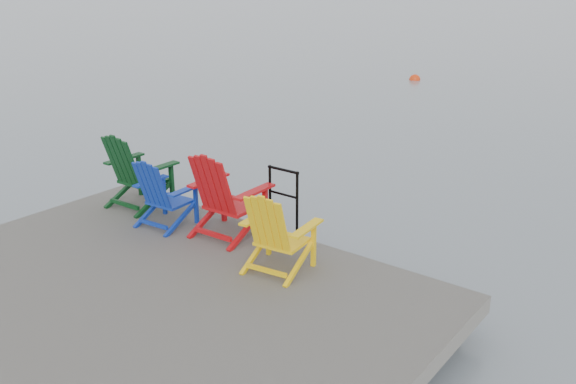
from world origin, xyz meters
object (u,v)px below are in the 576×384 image
Objects in this scene: buoy_b at (415,80)px; chair_yellow at (276,231)px; chair_green at (135,170)px; handrail at (283,195)px; chair_blue at (163,192)px; chair_red at (225,194)px.

chair_yellow is at bearing -68.97° from buoy_b.
chair_green is at bearing 165.53° from chair_yellow.
handrail is 1.63m from chair_blue.
chair_red is at bearing 154.62° from chair_yellow.
chair_green is at bearing 178.11° from chair_red.
handrail is 0.92× the size of chair_yellow.
chair_green is at bearing 159.83° from chair_blue.
chair_green is 0.89m from chair_blue.
chair_blue reaches higher than handrail.
chair_red is 1.20m from chair_yellow.
chair_blue is at bearing -75.48° from buoy_b.
chair_green is 1.13× the size of chair_yellow.
handrail is at bearing 39.99° from chair_red.
chair_green is 1.17× the size of chair_blue.
buoy_b is (-4.98, 15.53, -1.07)m from chair_red.
chair_blue is 2.03m from chair_yellow.
chair_yellow reaches higher than handrail.
chair_green reaches higher than chair_blue.
chair_red is at bearing -72.22° from buoy_b.
chair_red is 16.34m from buoy_b.
chair_blue reaches higher than buoy_b.
chair_yellow is (0.58, -0.87, -0.05)m from handrail.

